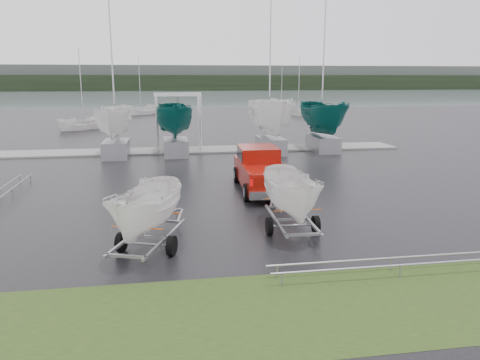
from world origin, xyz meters
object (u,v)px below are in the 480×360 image
pickup_truck (260,168)px  trailer_parked (146,169)px  boat_hoist (178,114)px  trailer_hitched (293,156)px

pickup_truck → trailer_parked: bearing=-121.8°
pickup_truck → boat_hoist: boat_hoist is taller
pickup_truck → trailer_hitched: size_ratio=1.21×
trailer_hitched → trailer_parked: 4.87m
trailer_hitched → trailer_parked: trailer_hitched is taller
trailer_parked → pickup_truck: bearing=76.2°
trailer_hitched → boat_hoist: bearing=101.7°
trailer_parked → boat_hoist: bearing=105.5°
trailer_hitched → trailer_parked: (-4.75, -1.05, -0.08)m
trailer_parked → boat_hoist: trailer_parked is taller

